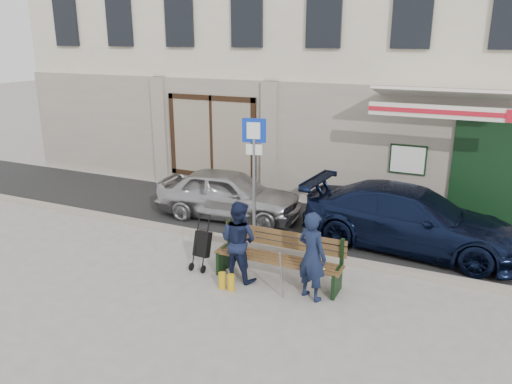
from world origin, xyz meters
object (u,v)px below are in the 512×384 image
Objects in this scene: car_silver at (229,194)px; car_navy at (410,219)px; woman at (238,241)px; bench at (276,258)px; stroller at (202,245)px; man at (312,256)px; parking_sign at (254,161)px.

car_silver is 4.35m from car_navy.
car_silver is 3.34m from woman.
bench is 1.59× the size of woman.
woman is at bearing 141.79° from car_navy.
stroller is at bearing -176.79° from bench.
stroller is at bearing -167.46° from car_silver.
woman is 1.42× the size of stroller.
car_navy reaches higher than bench.
woman is at bearing 17.48° from man.
man is (3.17, -2.97, 0.17)m from car_silver.
bench is 1.53× the size of man.
stroller is at bearing -1.11° from woman.
car_navy is at bearing 6.65° from parking_sign.
car_navy is 4.41m from stroller.
man is 1.45m from woman.
man is at bearing 162.88° from car_navy.
woman is (-2.64, -2.81, 0.10)m from car_navy.
bench is at bearing -155.52° from woman.
stroller is (-1.50, -0.08, 0.02)m from bench.
car_navy is at bearing 41.56° from stroller.
parking_sign is at bearing 126.91° from bench.
man is at bearing -55.69° from parking_sign.
car_silver reaches higher than stroller.
car_navy is 3.28m from bench.
bench is at bearing 0.07° from man.
car_silver is 2.87m from stroller.
car_navy is at bearing -95.69° from car_silver.
bench is 1.51m from stroller.
car_navy is 3.85m from woman.
parking_sign is 2.11m from woman.
car_navy is at bearing 52.69° from bench.
parking_sign is 2.56× the size of stroller.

